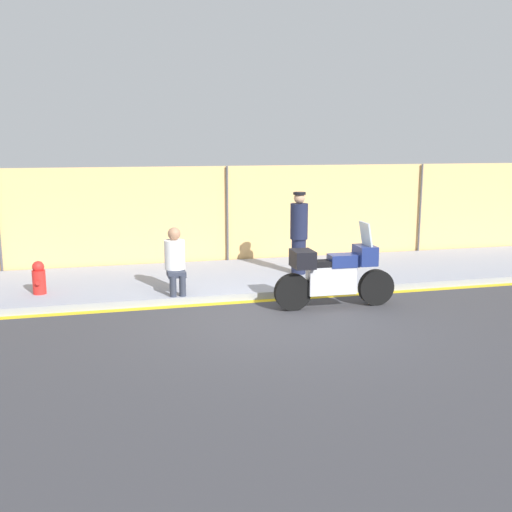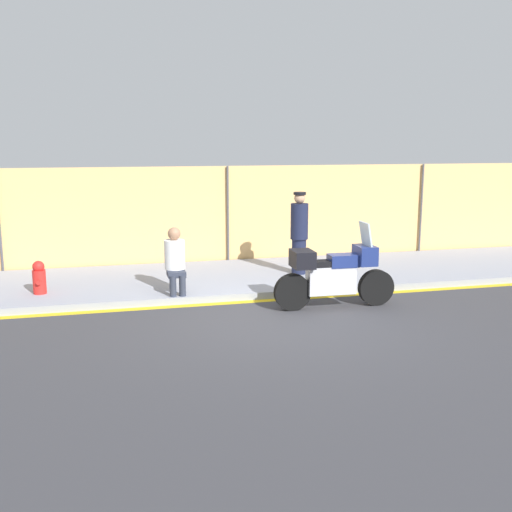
{
  "view_description": "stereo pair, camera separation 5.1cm",
  "coord_description": "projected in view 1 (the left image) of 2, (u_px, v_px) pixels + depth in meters",
  "views": [
    {
      "loc": [
        -2.77,
        -9.13,
        2.93
      ],
      "look_at": [
        -0.04,
        1.68,
        0.77
      ],
      "focal_mm": 42.0,
      "sensor_mm": 36.0,
      "label": 1
    },
    {
      "loc": [
        -2.72,
        -9.14,
        2.93
      ],
      "look_at": [
        -0.04,
        1.68,
        0.77
      ],
      "focal_mm": 42.0,
      "sensor_mm": 36.0,
      "label": 2
    }
  ],
  "objects": [
    {
      "name": "fire_hydrant",
      "position": [
        39.0,
        278.0,
        11.04
      ],
      "size": [
        0.24,
        0.3,
        0.62
      ],
      "color": "red",
      "rests_on": "sidewalk"
    },
    {
      "name": "curb_paint_stripe",
      "position": [
        263.0,
        301.0,
        11.12
      ],
      "size": [
        37.26,
        0.18,
        0.01
      ],
      "color": "gold",
      "rests_on": "ground_plane"
    },
    {
      "name": "person_seated_on_curb",
      "position": [
        175.0,
        257.0,
        11.09
      ],
      "size": [
        0.38,
        0.64,
        1.22
      ],
      "color": "#2D3342",
      "rests_on": "sidewalk"
    },
    {
      "name": "motorcycle",
      "position": [
        334.0,
        274.0,
        10.57
      ],
      "size": [
        2.22,
        0.53,
        1.52
      ],
      "rotation": [
        0.0,
        0.0,
        -0.02
      ],
      "color": "black",
      "rests_on": "ground_plane"
    },
    {
      "name": "storefront_fence",
      "position": [
        227.0,
        216.0,
        14.13
      ],
      "size": [
        35.4,
        0.17,
        2.35
      ],
      "color": "#E5B26B",
      "rests_on": "ground_plane"
    },
    {
      "name": "officer_standing",
      "position": [
        299.0,
        232.0,
        12.63
      ],
      "size": [
        0.37,
        0.37,
        1.74
      ],
      "color": "#191E38",
      "rests_on": "sidewalk"
    },
    {
      "name": "sidewalk",
      "position": [
        243.0,
        277.0,
        12.73
      ],
      "size": [
        37.26,
        3.22,
        0.14
      ],
      "color": "#8E93A3",
      "rests_on": "ground_plane"
    },
    {
      "name": "ground_plane",
      "position": [
        283.0,
        320.0,
        9.91
      ],
      "size": [
        120.0,
        120.0,
        0.0
      ],
      "primitive_type": "plane",
      "color": "#38383D"
    }
  ]
}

